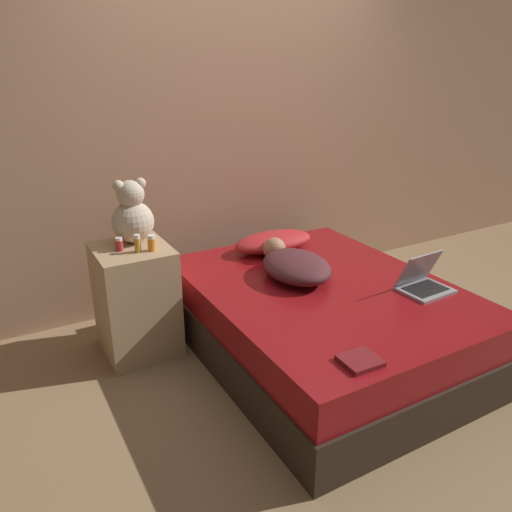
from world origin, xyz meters
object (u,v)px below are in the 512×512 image
bottle_red (119,244)px  teddy_bear (132,215)px  person_lying (294,264)px  laptop (423,282)px  bottle_orange (152,243)px  bottle_amber (137,244)px  book (360,361)px  pillow (274,242)px

bottle_red → teddy_bear: bearing=41.7°
person_lying → teddy_bear: (-0.87, 0.51, 0.32)m
teddy_bear → bottle_red: 0.21m
teddy_bear → person_lying: bearing=-30.3°
laptop → bottle_orange: (-1.37, 0.85, 0.22)m
laptop → bottle_amber: bearing=146.4°
laptop → bottle_orange: size_ratio=3.13×
bottle_amber → book: 1.45m
person_lying → bottle_amber: (-0.90, 0.32, 0.20)m
pillow → bottle_red: 1.13m
teddy_bear → laptop: bearing=-36.8°
person_lying → bottle_orange: 0.90m
person_lying → book: bearing=-99.5°
bottle_red → bottle_amber: size_ratio=0.75×
pillow → teddy_bear: teddy_bear is taller
teddy_bear → book: (0.58, -1.48, -0.39)m
pillow → book: pillow is taller
pillow → person_lying: size_ratio=0.86×
pillow → bottle_red: bearing=-177.1°
bottle_red → bottle_orange: size_ratio=0.84×
bottle_amber → book: size_ratio=0.62×
bottle_orange → pillow: bearing=9.2°
bottle_amber → teddy_bear: bearing=79.3°
pillow → person_lying: bearing=-104.8°
pillow → laptop: size_ratio=1.99×
pillow → bottle_amber: (-1.02, -0.14, 0.21)m
laptop → book: (-0.84, -0.42, -0.04)m
bottle_red → bottle_amber: bottle_amber is taller
bottle_orange → bottle_red: bearing=150.2°
person_lying → bottle_orange: bottle_orange is taller
laptop → book: 0.94m
laptop → teddy_bear: 1.80m
book → bottle_red: bearing=117.2°
laptop → person_lying: bearing=132.1°
pillow → book: size_ratio=3.39×
pillow → bottle_orange: bearing=-170.8°
bottle_orange → book: (0.54, -1.27, -0.26)m
person_lying → pillow: bearing=82.0°
teddy_bear → bottle_orange: 0.25m
pillow → bottle_orange: (-0.94, -0.15, 0.20)m
bottle_orange → person_lying: bearing=-20.0°
laptop → teddy_bear: size_ratio=0.76×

